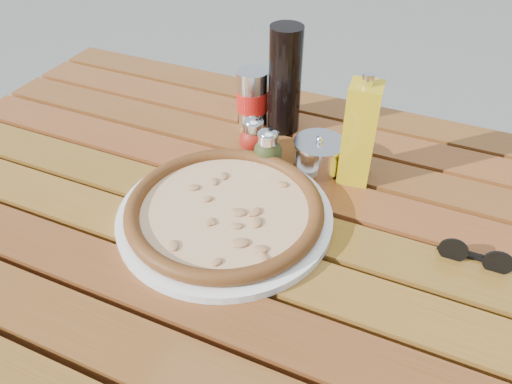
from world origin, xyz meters
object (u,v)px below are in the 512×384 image
at_px(table, 251,244).
at_px(pizza, 225,209).
at_px(oregano_shaker, 268,149).
at_px(sunglasses, 475,256).
at_px(dark_bottle, 285,80).
at_px(pepper_shaker, 253,137).
at_px(olive_oil_cruet, 360,134).
at_px(plate, 225,216).
at_px(soda_can, 252,98).
at_px(parmesan_tin, 318,154).

bearing_deg(table, pizza, -135.43).
xyz_separation_m(oregano_shaker, sunglasses, (0.38, -0.11, -0.02)).
bearing_deg(dark_bottle, oregano_shaker, -80.45).
distance_m(table, pepper_shaker, 0.21).
height_order(pizza, pepper_shaker, pepper_shaker).
bearing_deg(olive_oil_cruet, table, -128.67).
relative_size(plate, pizza, 0.95).
height_order(soda_can, sunglasses, soda_can).
bearing_deg(oregano_shaker, table, -78.62).
xyz_separation_m(plate, dark_bottle, (-0.02, 0.31, 0.10)).
bearing_deg(pizza, table, 44.57).
relative_size(oregano_shaker, olive_oil_cruet, 0.39).
xyz_separation_m(soda_can, sunglasses, (0.48, -0.24, -0.04)).
bearing_deg(oregano_shaker, dark_bottle, 99.55).
height_order(pepper_shaker, oregano_shaker, same).
relative_size(plate, pepper_shaker, 4.39).
height_order(olive_oil_cruet, parmesan_tin, olive_oil_cruet).
relative_size(pizza, sunglasses, 3.46).
height_order(pizza, oregano_shaker, oregano_shaker).
bearing_deg(parmesan_tin, oregano_shaker, -160.25).
xyz_separation_m(oregano_shaker, olive_oil_cruet, (0.16, 0.03, 0.06)).
relative_size(oregano_shaker, dark_bottle, 0.37).
bearing_deg(olive_oil_cruet, dark_bottle, 149.02).
height_order(pizza, olive_oil_cruet, olive_oil_cruet).
distance_m(pepper_shaker, parmesan_tin, 0.13).
bearing_deg(table, parmesan_tin, 69.93).
bearing_deg(dark_bottle, parmesan_tin, -43.58).
height_order(dark_bottle, parmesan_tin, dark_bottle).
height_order(oregano_shaker, parmesan_tin, oregano_shaker).
bearing_deg(sunglasses, dark_bottle, 149.01).
xyz_separation_m(table, dark_bottle, (-0.05, 0.28, 0.19)).
height_order(table, soda_can, soda_can).
bearing_deg(soda_can, pizza, -74.12).
distance_m(pizza, soda_can, 0.32).
bearing_deg(olive_oil_cruet, sunglasses, -31.11).
bearing_deg(parmesan_tin, sunglasses, -25.10).
relative_size(dark_bottle, sunglasses, 2.00).
bearing_deg(table, pepper_shaker, 113.17).
relative_size(pizza, parmesan_tin, 3.68).
bearing_deg(sunglasses, olive_oil_cruet, 148.95).
xyz_separation_m(plate, parmesan_tin, (0.10, 0.20, 0.02)).
bearing_deg(sunglasses, pepper_shaker, 162.79).
bearing_deg(pizza, parmesan_tin, 64.76).
xyz_separation_m(table, olive_oil_cruet, (0.13, 0.17, 0.17)).
bearing_deg(plate, oregano_shaker, 88.03).
bearing_deg(soda_can, parmesan_tin, -28.94).
bearing_deg(parmesan_tin, plate, -115.24).
relative_size(pepper_shaker, oregano_shaker, 1.00).
distance_m(soda_can, olive_oil_cruet, 0.28).
distance_m(pepper_shaker, soda_can, 0.12).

